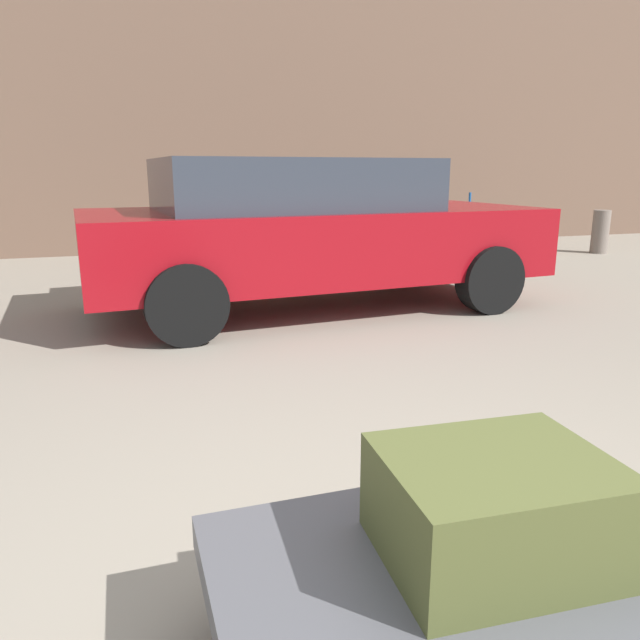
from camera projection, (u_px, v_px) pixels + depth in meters
The scene contains 8 objects.
luggage_cart at pixel (461, 578), 1.59m from camera, with size 1.31×0.81×0.34m.
suitcase_olive_front_left at pixel (494, 507), 1.54m from camera, with size 0.57×0.46×0.28m, color #4C5128.
parked_car at pixel (310, 230), 5.76m from camera, with size 4.41×2.16×1.42m.
bicycle_leaning at pixel (446, 229), 9.86m from camera, with size 1.76×0.26×0.96m.
bollard_kerb_near at pixel (384, 240), 8.58m from camera, with size 0.27×0.27×0.69m, color #72665B.
bollard_kerb_mid at pixel (479, 236), 9.06m from camera, with size 0.27×0.27×0.69m, color #72665B.
bollard_kerb_far at pixel (545, 234), 9.42m from camera, with size 0.27×0.27×0.69m, color #72665B.
bollard_corner at pixel (600, 232), 9.74m from camera, with size 0.27×0.27×0.69m, color #72665B.
Camera 1 is at (-0.78, -1.19, 1.32)m, focal length 33.74 mm.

